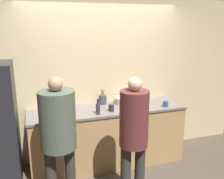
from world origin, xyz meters
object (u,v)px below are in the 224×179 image
object	(u,v)px
person_center	(134,131)
cup_black	(111,108)
fruit_bowl	(125,100)
bottle_green	(140,96)
cup_blue	(166,104)
utensil_crock	(103,99)
bottle_dark	(98,108)
person_left	(58,130)

from	to	relation	value
person_center	cup_black	distance (m)	0.82
fruit_bowl	cup_black	distance (m)	0.43
bottle_green	cup_blue	distance (m)	0.49
fruit_bowl	bottle_green	world-z (taller)	bottle_green
utensil_crock	bottle_green	distance (m)	0.66
bottle_dark	cup_black	size ratio (longest dim) A/B	2.19
bottle_dark	cup_blue	distance (m)	1.09
bottle_green	cup_black	distance (m)	0.73
fruit_bowl	cup_blue	bearing A→B (deg)	-32.62
person_center	cup_black	size ratio (longest dim) A/B	15.82
bottle_dark	cup_black	bearing A→B (deg)	17.04
person_center	bottle_green	size ratio (longest dim) A/B	8.91
bottle_dark	cup_blue	size ratio (longest dim) A/B	2.47
fruit_bowl	cup_black	xyz separation A→B (m)	(-0.32, -0.28, -0.00)
person_left	person_center	bearing A→B (deg)	-13.02
person_center	cup_black	bearing A→B (deg)	91.24
utensil_crock	person_center	bearing A→B (deg)	-87.85
person_left	person_center	world-z (taller)	person_left
person_left	fruit_bowl	xyz separation A→B (m)	(1.17, 0.90, -0.02)
bottle_dark	cup_black	world-z (taller)	bottle_dark
person_center	bottle_dark	distance (m)	0.79
person_left	utensil_crock	world-z (taller)	person_left
utensil_crock	cup_black	size ratio (longest dim) A/B	2.47
person_left	cup_blue	xyz separation A→B (m)	(1.71, 0.55, -0.03)
utensil_crock	cup_black	world-z (taller)	utensil_crock
fruit_bowl	cup_black	bearing A→B (deg)	-139.11
bottle_green	cup_black	bearing A→B (deg)	-150.23
person_left	utensil_crock	size ratio (longest dim) A/B	6.50
person_center	bottle_dark	bearing A→B (deg)	107.78
person_center	bottle_dark	size ratio (longest dim) A/B	7.23
person_center	person_left	bearing A→B (deg)	166.98
person_left	bottle_green	size ratio (longest dim) A/B	9.02
fruit_bowl	utensil_crock	size ratio (longest dim) A/B	1.30
utensil_crock	cup_black	xyz separation A→B (m)	(0.03, -0.37, -0.02)
bottle_green	cup_blue	xyz separation A→B (m)	(0.23, -0.43, -0.03)
person_left	cup_black	world-z (taller)	person_left
fruit_bowl	cup_blue	size ratio (longest dim) A/B	3.61
bottle_green	cup_black	xyz separation A→B (m)	(-0.64, -0.36, -0.02)
fruit_bowl	person_center	bearing A→B (deg)	-105.61
bottle_green	cup_black	world-z (taller)	bottle_green
fruit_bowl	bottle_dark	xyz separation A→B (m)	(-0.55, -0.35, 0.03)
cup_black	cup_blue	xyz separation A→B (m)	(0.87, -0.07, -0.01)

